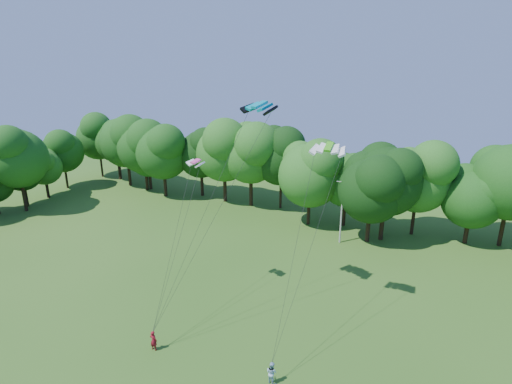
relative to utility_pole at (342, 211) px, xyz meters
The scene contains 9 objects.
utility_pole is the anchor object (origin of this frame).
kite_flyer_left 26.13m from the utility_pole, 104.16° to the right, with size 0.59×0.39×1.61m, color maroon.
kite_flyer_right 24.17m from the utility_pole, 83.30° to the right, with size 0.78×0.60×1.59m, color #A2C6E0.
kite_teal 20.39m from the utility_pole, 100.59° to the right, with size 3.31×2.19×0.57m.
kite_green 18.17m from the utility_pole, 79.06° to the right, with size 2.70×1.34×0.62m.
kite_pink 20.48m from the utility_pole, 115.87° to the right, with size 1.82×1.17×0.32m.
tree_back_west 35.67m from the utility_pole, behind, with size 6.95×6.95×10.11m.
tree_back_center 5.05m from the utility_pole, 34.64° to the left, with size 8.53×8.53×12.41m.
tree_flank_west 45.18m from the utility_pole, 165.26° to the right, with size 9.12×9.12×13.27m.
Camera 1 is at (16.16, -12.82, 20.29)m, focal length 28.00 mm.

